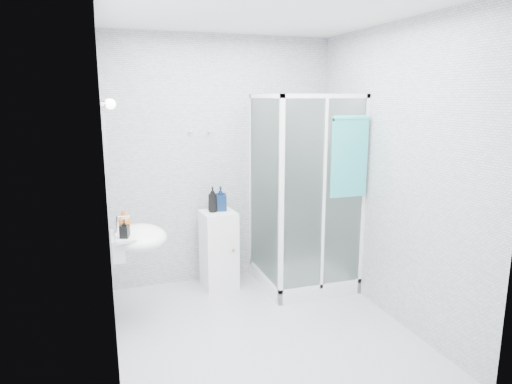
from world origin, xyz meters
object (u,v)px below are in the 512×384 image
object	(u,v)px
shampoo_bottle_a	(213,199)
soap_dispenser_black	(124,229)
storage_cabinet	(219,250)
shampoo_bottle_b	(221,198)
soap_dispenser_orange	(123,220)
hand_towel	(349,155)
shower_enclosure	(299,246)
wall_basin	(137,239)

from	to	relation	value
shampoo_bottle_a	soap_dispenser_black	world-z (taller)	shampoo_bottle_a
storage_cabinet	soap_dispenser_black	xyz separation A→B (m)	(-0.96, -0.75, 0.53)
shampoo_bottle_b	soap_dispenser_orange	bearing A→B (deg)	-151.96
storage_cabinet	shampoo_bottle_b	size ratio (longest dim) A/B	3.21
shampoo_bottle_b	hand_towel	bearing A→B (deg)	-34.06
shower_enclosure	soap_dispenser_orange	size ratio (longest dim) A/B	12.40
shower_enclosure	hand_towel	bearing A→B (deg)	-52.23
shower_enclosure	soap_dispenser_black	distance (m)	1.88
wall_basin	storage_cabinet	bearing A→B (deg)	34.38
soap_dispenser_black	shampoo_bottle_a	bearing A→B (deg)	40.05
storage_cabinet	soap_dispenser_orange	xyz separation A→B (m)	(-0.95, -0.48, 0.53)
storage_cabinet	shampoo_bottle_a	distance (m)	0.54
soap_dispenser_black	hand_towel	bearing A→B (deg)	2.07
storage_cabinet	hand_towel	bearing A→B (deg)	-35.64
hand_towel	shampoo_bottle_b	bearing A→B (deg)	145.94
shampoo_bottle_a	shampoo_bottle_b	bearing A→B (deg)	19.32
storage_cabinet	soap_dispenser_orange	bearing A→B (deg)	-157.42
hand_towel	soap_dispenser_black	bearing A→B (deg)	-177.93
storage_cabinet	soap_dispenser_black	distance (m)	1.33
wall_basin	hand_towel	distance (m)	2.07
shower_enclosure	shampoo_bottle_b	size ratio (longest dim) A/B	7.85
shampoo_bottle_a	shampoo_bottle_b	distance (m)	0.10
wall_basin	soap_dispenser_black	size ratio (longest dim) A/B	3.71
hand_towel	shampoo_bottle_b	world-z (taller)	hand_towel
shampoo_bottle_b	shower_enclosure	bearing A→B (deg)	-22.92
shower_enclosure	shampoo_bottle_a	bearing A→B (deg)	161.28
shower_enclosure	shampoo_bottle_b	xyz separation A→B (m)	(-0.75, 0.32, 0.50)
soap_dispenser_orange	wall_basin	bearing A→B (deg)	-48.44
hand_towel	shampoo_bottle_a	xyz separation A→B (m)	(-1.16, 0.69, -0.49)
shower_enclosure	shampoo_bottle_a	distance (m)	1.02
hand_towel	shampoo_bottle_a	distance (m)	1.43
soap_dispenser_orange	shower_enclosure	bearing A→B (deg)	6.86
shower_enclosure	storage_cabinet	world-z (taller)	shower_enclosure
storage_cabinet	wall_basin	bearing A→B (deg)	-149.88
shower_enclosure	storage_cabinet	bearing A→B (deg)	161.04
shower_enclosure	soap_dispenser_black	bearing A→B (deg)	-164.82
hand_towel	shampoo_bottle_a	world-z (taller)	hand_towel
shower_enclosure	wall_basin	bearing A→B (deg)	-169.19
hand_towel	shampoo_bottle_b	distance (m)	1.38
shampoo_bottle_a	soap_dispenser_orange	bearing A→B (deg)	-151.14
shampoo_bottle_b	soap_dispenser_black	world-z (taller)	shampoo_bottle_b
wall_basin	storage_cabinet	distance (m)	1.11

